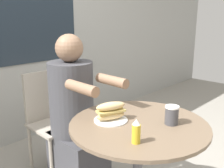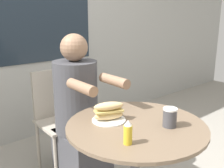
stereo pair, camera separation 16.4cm
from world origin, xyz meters
The scene contains 7 objects.
storefront_wall centered at (0.00, 1.68, 1.40)m, with size 8.00×0.09×2.80m.
cafe_table centered at (0.00, 0.00, 0.52)m, with size 0.83×0.83×0.71m.
diner_chair centered at (-0.01, 0.94, 0.52)m, with size 0.39×0.39×0.87m.
seated_diner centered at (-0.01, 0.59, 0.52)m, with size 0.34×0.60×1.20m.
sandwich_on_plate centered at (-0.09, 0.15, 0.76)m, with size 0.20×0.20×0.12m.
drink_cup centered at (0.12, -0.15, 0.76)m, with size 0.08×0.08×0.11m.
condiment_bottle centered at (-0.21, -0.14, 0.77)m, with size 0.04×0.04×0.13m.
Camera 1 is at (-1.15, -0.87, 1.33)m, focal length 42.00 mm.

